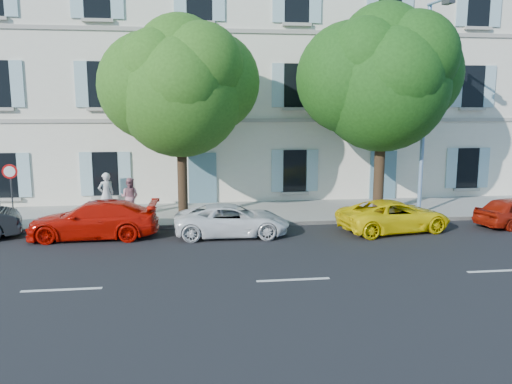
{
  "coord_description": "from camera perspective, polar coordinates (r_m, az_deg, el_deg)",
  "views": [
    {
      "loc": [
        -2.6,
        -16.61,
        4.57
      ],
      "look_at": [
        -0.26,
        2.0,
        1.4
      ],
      "focal_mm": 35.0,
      "sensor_mm": 36.0,
      "label": 1
    }
  ],
  "objects": [
    {
      "name": "tree_left",
      "position": [
        19.94,
        -8.64,
        11.09
      ],
      "size": [
        4.99,
        4.99,
        7.73
      ],
      "color": "#3A2819",
      "rests_on": "sidewalk"
    },
    {
      "name": "street_lamp",
      "position": [
        21.64,
        18.93,
        10.12
      ],
      "size": [
        0.32,
        1.81,
        8.49
      ],
      "color": "#7293BF",
      "rests_on": "sidewalk"
    },
    {
      "name": "car_yellow_supercar",
      "position": [
        19.36,
        15.51,
        -2.63
      ],
      "size": [
        4.51,
        2.68,
        1.18
      ],
      "primitive_type": "imported",
      "rotation": [
        0.0,
        0.0,
        1.75
      ],
      "color": "yellow",
      "rests_on": "ground"
    },
    {
      "name": "car_white_coupe",
      "position": [
        18.03,
        -2.75,
        -3.23
      ],
      "size": [
        4.17,
        2.02,
        1.14
      ],
      "primitive_type": "imported",
      "rotation": [
        0.0,
        0.0,
        1.54
      ],
      "color": "white",
      "rests_on": "ground"
    },
    {
      "name": "tree_right",
      "position": [
        21.28,
        14.28,
        11.69
      ],
      "size": [
        5.37,
        5.37,
        8.27
      ],
      "color": "#3A2819",
      "rests_on": "sidewalk"
    },
    {
      "name": "car_red_coupe",
      "position": [
        18.62,
        -18.06,
        -3.01
      ],
      "size": [
        4.58,
        1.95,
        1.32
      ],
      "primitive_type": "imported",
      "rotation": [
        0.0,
        0.0,
        4.69
      ],
      "color": "red",
      "rests_on": "ground"
    },
    {
      "name": "pedestrian_a",
      "position": [
        21.34,
        -16.75,
        -0.28
      ],
      "size": [
        0.79,
        0.72,
        1.82
      ],
      "primitive_type": "imported",
      "rotation": [
        0.0,
        0.0,
        3.69
      ],
      "color": "silver",
      "rests_on": "sidewalk"
    },
    {
      "name": "building",
      "position": [
        26.97,
        -1.68,
        12.63
      ],
      "size": [
        28.0,
        7.0,
        12.0
      ],
      "primitive_type": "cube",
      "color": "silver",
      "rests_on": "ground"
    },
    {
      "name": "pedestrian_b",
      "position": [
        21.2,
        -14.23,
        -0.54
      ],
      "size": [
        0.92,
        0.8,
        1.6
      ],
      "primitive_type": "imported",
      "rotation": [
        0.0,
        0.0,
        2.85
      ],
      "color": "#BA7783",
      "rests_on": "sidewalk"
    },
    {
      "name": "ground",
      "position": [
        17.42,
        1.67,
        -5.62
      ],
      "size": [
        90.0,
        90.0,
        0.0
      ],
      "primitive_type": "plane",
      "color": "black"
    },
    {
      "name": "road_sign",
      "position": [
        20.73,
        -26.24,
        1.06
      ],
      "size": [
        0.55,
        0.1,
        2.36
      ],
      "color": "#383A3D",
      "rests_on": "sidewalk"
    },
    {
      "name": "sidewalk",
      "position": [
        21.69,
        -0.14,
        -2.37
      ],
      "size": [
        36.0,
        4.5,
        0.15
      ],
      "primitive_type": "cube",
      "color": "#A09E96",
      "rests_on": "ground"
    },
    {
      "name": "kerb",
      "position": [
        19.59,
        0.64,
        -3.66
      ],
      "size": [
        36.0,
        0.16,
        0.16
      ],
      "primitive_type": "cube",
      "color": "#9E998E",
      "rests_on": "ground"
    }
  ]
}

